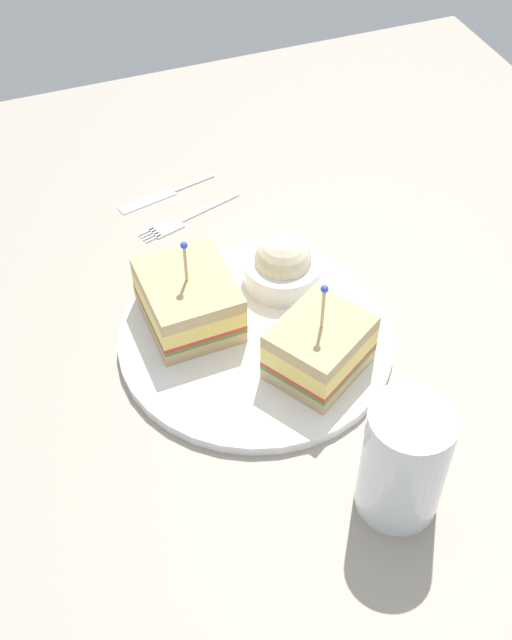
{
  "coord_description": "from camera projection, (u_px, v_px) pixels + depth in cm",
  "views": [
    {
      "loc": [
        -19.05,
        -50.45,
        59.9
      ],
      "look_at": [
        0.0,
        0.0,
        3.1
      ],
      "focal_mm": 46.27,
      "sensor_mm": 36.0,
      "label": 1
    }
  ],
  "objects": [
    {
      "name": "knife",
      "position": [
        162.0,
        194.0,
        0.96
      ],
      "size": [
        12.35,
        3.78,
        0.35
      ],
      "color": "silver",
      "rests_on": "ground_plane"
    },
    {
      "name": "fork",
      "position": [
        180.0,
        221.0,
        0.93
      ],
      "size": [
        12.96,
        4.93,
        0.35
      ],
      "color": "silver",
      "rests_on": "ground_plane"
    },
    {
      "name": "sandwich_half_back",
      "position": [
        320.0,
        348.0,
        0.75
      ],
      "size": [
        10.99,
        10.5,
        10.68
      ],
      "color": "tan",
      "rests_on": "plate"
    },
    {
      "name": "plate",
      "position": [
        256.0,
        338.0,
        0.8
      ],
      "size": [
        26.74,
        26.74,
        1.1
      ],
      "primitive_type": "cylinder",
      "color": "white",
      "rests_on": "ground_plane"
    },
    {
      "name": "ground_plane",
      "position": [
        256.0,
        349.0,
        0.81
      ],
      "size": [
        105.34,
        105.34,
        2.0
      ],
      "primitive_type": "cube",
      "color": "#9E9384"
    },
    {
      "name": "drink_glass",
      "position": [
        403.0,
        466.0,
        0.65
      ],
      "size": [
        6.83,
        6.83,
        11.47
      ],
      "color": "gold",
      "rests_on": "ground_plane"
    },
    {
      "name": "sandwich_half_front",
      "position": [
        189.0,
        300.0,
        0.79
      ],
      "size": [
        8.6,
        10.11,
        10.09
      ],
      "color": "tan",
      "rests_on": "plate"
    },
    {
      "name": "coleslaw_bowl",
      "position": [
        283.0,
        265.0,
        0.83
      ],
      "size": [
        8.06,
        8.06,
        5.81
      ],
      "color": "white",
      "rests_on": "plate"
    }
  ]
}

